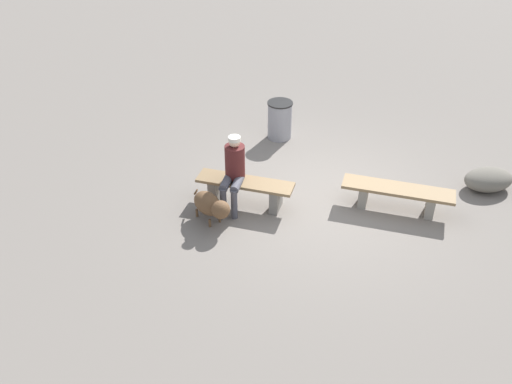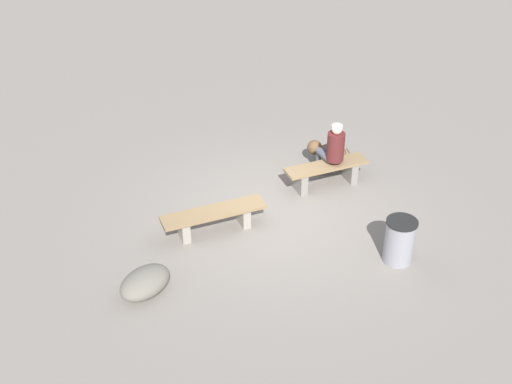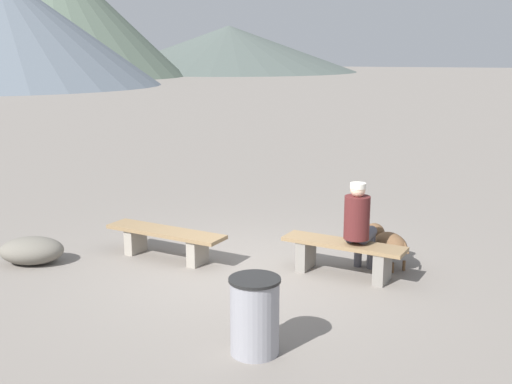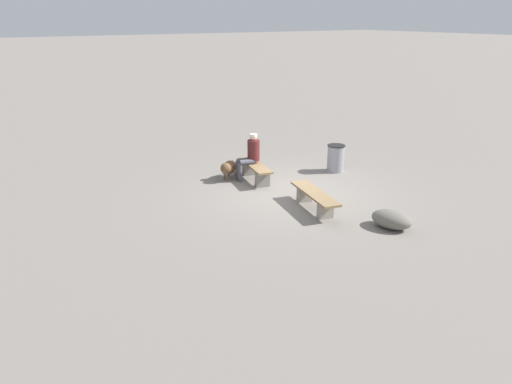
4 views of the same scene
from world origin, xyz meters
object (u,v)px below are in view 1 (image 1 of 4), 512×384
bench_right (245,189)px  trash_bin (280,120)px  seated_person (234,168)px  bench_left (397,194)px  boulder (488,179)px  dog (211,205)px

bench_right → trash_bin: (-0.53, -2.49, 0.09)m
seated_person → bench_left: bearing=-169.4°
bench_left → boulder: bearing=-144.1°
bench_left → bench_right: 2.62m
seated_person → trash_bin: size_ratio=1.64×
dog → trash_bin: (-1.05, -3.06, 0.06)m
bench_left → bench_right: bearing=13.1°
bench_left → bench_right: bench_right is taller
boulder → seated_person: bearing=10.0°
boulder → dog: bearing=15.1°
bench_left → dog: (3.14, 0.57, 0.04)m
bench_left → seated_person: 2.84m
seated_person → dog: (0.34, 0.51, -0.41)m
bench_right → seated_person: (0.19, 0.05, 0.45)m
boulder → trash_bin: bearing=-24.3°
dog → trash_bin: bearing=117.8°
bench_left → trash_bin: trash_bin is taller
bench_right → seated_person: bearing=29.0°
dog → seated_person: bearing=103.5°
bench_right → dog: dog is taller
seated_person → bench_right: bearing=-154.6°
dog → boulder: bearing=61.9°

